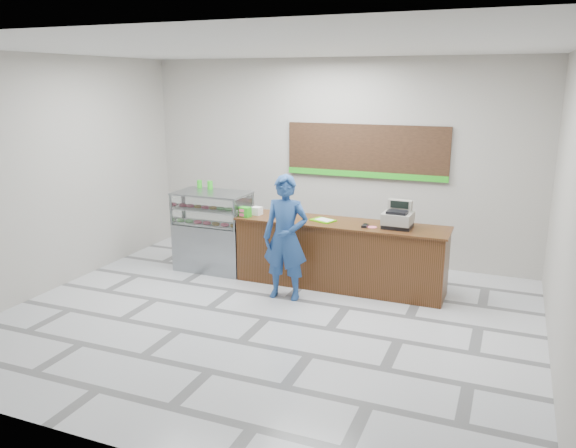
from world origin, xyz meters
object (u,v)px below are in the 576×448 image
at_px(cash_register, 398,218).
at_px(serving_tray, 323,220).
at_px(sales_counter, 340,254).
at_px(customer, 286,238).
at_px(display_case, 213,230).

xyz_separation_m(cash_register, serving_tray, (-1.14, -0.04, -0.14)).
height_order(cash_register, serving_tray, cash_register).
bearing_deg(serving_tray, sales_counter, 24.85).
distance_m(sales_counter, serving_tray, 0.59).
height_order(serving_tray, customer, customer).
xyz_separation_m(display_case, cash_register, (3.08, 0.02, 0.50)).
xyz_separation_m(sales_counter, display_case, (-2.22, -0.00, 0.16)).
bearing_deg(display_case, sales_counter, 0.01).
relative_size(cash_register, customer, 0.24).
distance_m(cash_register, serving_tray, 1.15).
bearing_deg(serving_tray, cash_register, 23.09).
bearing_deg(customer, sales_counter, 46.31).
distance_m(display_case, cash_register, 3.12).
distance_m(display_case, serving_tray, 1.98).
relative_size(display_case, cash_register, 2.99).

